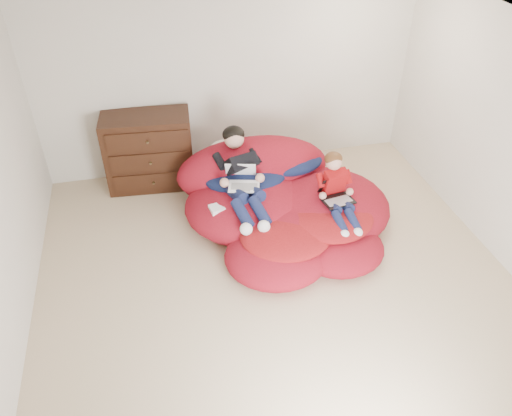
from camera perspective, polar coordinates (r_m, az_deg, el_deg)
The scene contains 9 objects.
room_shell at distance 5.24m, azimuth 2.49°, elevation -6.66°, with size 5.10×5.10×2.77m.
dresser at distance 6.72m, azimuth -12.11°, elevation 6.39°, with size 1.16×0.67×1.01m.
beanbag_pile at distance 6.02m, azimuth 2.95°, elevation 0.51°, with size 2.50×2.31×0.92m.
cream_pillow at distance 6.37m, azimuth -3.56°, elevation 6.59°, with size 0.44×0.28×0.28m, color silver.
older_boy at distance 5.85m, azimuth -1.80°, elevation 4.26°, with size 0.46×1.32×0.72m.
younger_boy at distance 5.71m, azimuth 9.24°, elevation 2.21°, with size 0.31×0.84×0.67m.
laptop_white at distance 5.77m, azimuth -1.55°, elevation 3.35°, with size 0.41×0.46×0.23m.
laptop_black at distance 5.75m, azimuth 9.14°, elevation 1.70°, with size 0.38×0.41×0.24m.
power_adapter at distance 5.68m, azimuth -4.49°, elevation -0.10°, with size 0.16×0.16×0.06m, color white.
Camera 1 is at (-1.09, -3.63, 3.83)m, focal length 35.00 mm.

